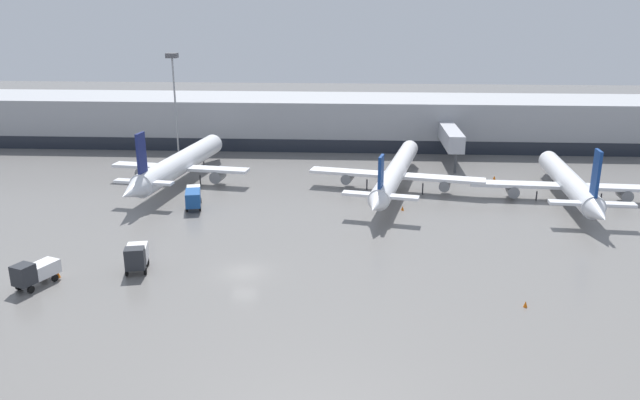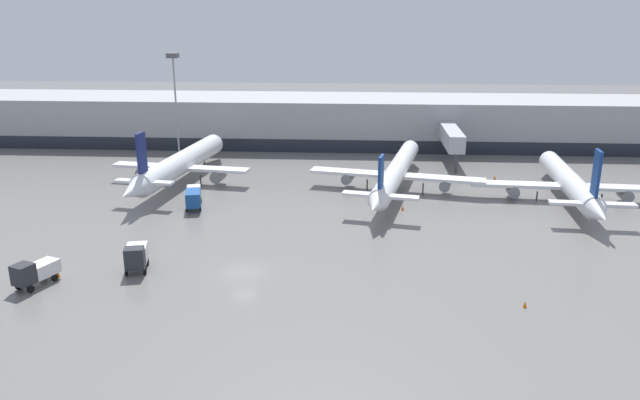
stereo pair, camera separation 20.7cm
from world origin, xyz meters
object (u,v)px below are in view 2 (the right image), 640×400
(service_truck_3, at_px, (136,256))
(traffic_cone_2, at_px, (403,208))
(parked_jet_0, at_px, (180,164))
(traffic_cone_0, at_px, (495,178))
(traffic_cone_3, at_px, (58,274))
(apron_light_mast_0, at_px, (174,76))
(traffic_cone_4, at_px, (391,174))
(parked_jet_1, at_px, (396,172))
(service_truck_1, at_px, (34,272))
(traffic_cone_1, at_px, (525,304))
(service_truck_0, at_px, (193,196))
(parked_jet_2, at_px, (570,183))

(service_truck_3, xyz_separation_m, traffic_cone_2, (28.32, 21.21, -1.31))
(parked_jet_0, bearing_deg, traffic_cone_0, -76.28)
(service_truck_3, relative_size, traffic_cone_3, 5.46)
(traffic_cone_3, xyz_separation_m, apron_light_mast_0, (-1.85, 50.41, 13.96))
(traffic_cone_4, relative_size, apron_light_mast_0, 0.04)
(parked_jet_1, distance_m, service_truck_1, 50.02)
(service_truck_3, bearing_deg, traffic_cone_1, 68.45)
(service_truck_0, xyz_separation_m, traffic_cone_4, (27.02, 17.65, -1.24))
(parked_jet_1, distance_m, traffic_cone_0, 17.50)
(traffic_cone_1, height_order, traffic_cone_3, traffic_cone_3)
(traffic_cone_4, bearing_deg, apron_light_mast_0, 164.96)
(parked_jet_0, bearing_deg, traffic_cone_3, -176.82)
(service_truck_3, xyz_separation_m, traffic_cone_3, (-7.30, -2.19, -1.22))
(service_truck_0, bearing_deg, traffic_cone_0, -81.66)
(traffic_cone_0, bearing_deg, traffic_cone_3, -142.12)
(service_truck_1, height_order, traffic_cone_0, service_truck_1)
(traffic_cone_0, bearing_deg, traffic_cone_2, -133.31)
(traffic_cone_4, bearing_deg, service_truck_0, -146.85)
(service_truck_0, height_order, service_truck_1, service_truck_1)
(service_truck_1, xyz_separation_m, traffic_cone_2, (36.82, 25.41, -1.16))
(parked_jet_0, bearing_deg, service_truck_1, -178.41)
(service_truck_1, bearing_deg, traffic_cone_4, 161.21)
(traffic_cone_4, bearing_deg, parked_jet_0, -169.62)
(service_truck_1, relative_size, apron_light_mast_0, 0.27)
(parked_jet_1, relative_size, service_truck_3, 8.87)
(service_truck_3, distance_m, apron_light_mast_0, 50.70)
(parked_jet_1, bearing_deg, service_truck_1, 145.14)
(parked_jet_0, xyz_separation_m, service_truck_1, (-4.05, -36.69, -1.55))
(service_truck_3, bearing_deg, traffic_cone_4, 131.70)
(service_truck_3, distance_m, traffic_cone_0, 57.43)
(traffic_cone_1, xyz_separation_m, traffic_cone_3, (-44.76, 3.71, 0.08))
(parked_jet_1, height_order, service_truck_0, parked_jet_1)
(parked_jet_1, height_order, traffic_cone_4, parked_jet_1)
(traffic_cone_1, height_order, traffic_cone_2, traffic_cone_1)
(parked_jet_1, xyz_separation_m, traffic_cone_0, (15.73, 7.24, -2.52))
(parked_jet_0, xyz_separation_m, traffic_cone_2, (32.76, -11.28, -2.71))
(service_truck_3, xyz_separation_m, traffic_cone_1, (37.46, -5.90, -1.31))
(service_truck_1, bearing_deg, service_truck_3, 137.78)
(traffic_cone_3, xyz_separation_m, traffic_cone_4, (34.86, 40.54, -0.05))
(traffic_cone_4, bearing_deg, parked_jet_1, -88.04)
(traffic_cone_4, height_order, apron_light_mast_0, apron_light_mast_0)
(traffic_cone_1, bearing_deg, parked_jet_0, 137.50)
(parked_jet_2, distance_m, service_truck_0, 51.21)
(parked_jet_1, distance_m, traffic_cone_4, 8.58)
(traffic_cone_4, bearing_deg, traffic_cone_0, -3.45)
(traffic_cone_0, height_order, apron_light_mast_0, apron_light_mast_0)
(parked_jet_1, distance_m, traffic_cone_1, 37.39)
(traffic_cone_2, xyz_separation_m, traffic_cone_4, (-0.76, 17.15, 0.03))
(service_truck_3, height_order, traffic_cone_1, service_truck_3)
(apron_light_mast_0, bearing_deg, service_truck_3, -79.26)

